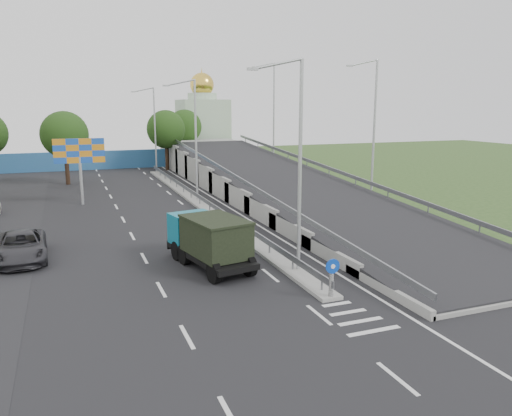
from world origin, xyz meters
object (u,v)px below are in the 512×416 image
lamp_post_mid (194,134)px  church (203,124)px  billboard (79,155)px  dump_truck (209,239)px  parked_car_c (21,247)px  lamp_post_far (153,125)px  lamp_post_near (297,156)px  sign_bollard (332,278)px

lamp_post_mid → church: (9.89, 34.00, -0.50)m
billboard → dump_truck: size_ratio=0.86×
billboard → parked_car_c: bearing=-103.7°
lamp_post_far → church: church is taller
lamp_post_far → parked_car_c: lamp_post_far is taller
lamp_post_near → church: size_ratio=0.73×
lamp_post_mid → lamp_post_far: same height
lamp_post_far → parked_car_c: 35.66m
lamp_post_near → parked_car_c: bearing=151.0°
lamp_post_mid → dump_truck: 18.41m
lamp_post_mid → dump_truck: size_ratio=1.58×
lamp_post_mid → church: church is taller
sign_bollard → church: 58.84m
lamp_post_mid → dump_truck: bearing=-101.8°
lamp_post_near → billboard: 23.87m
sign_bollard → church: size_ratio=0.12×
billboard → lamp_post_far: bearing=63.2°
parked_car_c → church: bearing=61.7°
lamp_post_mid → parked_car_c: (-12.74, -12.93, -5.05)m
sign_bollard → dump_truck: dump_truck is taller
sign_bollard → lamp_post_far: lamp_post_far is taller
sign_bollard → church: church is taller
sign_bollard → lamp_post_mid: bearing=89.7°
dump_truck → church: bearing=63.9°
dump_truck → parked_car_c: size_ratio=1.18×
church → billboard: (-19.00, -32.00, -1.12)m
lamp_post_far → church: bearing=54.8°
church → parked_car_c: bearing=-115.7°
dump_truck → sign_bollard: bearing=-71.8°
lamp_post_mid → billboard: (-9.11, 2.00, -1.62)m
lamp_post_far → billboard: (-9.11, -18.00, -1.62)m
church → parked_car_c: (-22.63, -46.93, -4.55)m
billboard → sign_bollard: bearing=-70.8°
sign_bollard → lamp_post_mid: (0.11, 23.83, 4.77)m
lamp_post_near → dump_truck: 6.19m
lamp_post_near → dump_truck: (-3.67, 2.48, -4.32)m
lamp_post_mid → lamp_post_far: 20.00m
lamp_post_near → dump_truck: bearing=145.9°
sign_bollard → lamp_post_far: (0.11, 43.83, 4.77)m
church → dump_truck: bearing=-104.8°
dump_truck → parked_car_c: bearing=141.8°
parked_car_c → lamp_post_far: bearing=66.3°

